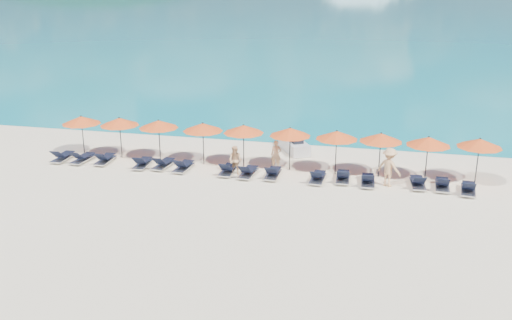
# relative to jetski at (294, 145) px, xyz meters

# --- Properties ---
(ground) EXTENTS (1400.00, 1400.00, 0.00)m
(ground) POSITION_rel_jetski_xyz_m (-0.93, -8.55, -0.39)
(ground) COLOR beige
(headland_main) EXTENTS (374.00, 242.00, 126.50)m
(headland_main) POSITION_rel_jetski_xyz_m (-300.93, 531.45, -38.39)
(headland_main) COLOR black
(headland_main) RESTS_ON ground
(headland_small) EXTENTS (162.00, 126.00, 85.50)m
(headland_small) POSITION_rel_jetski_xyz_m (-150.93, 551.45, -35.39)
(headland_small) COLOR black
(headland_small) RESTS_ON ground
(jetski) EXTENTS (2.19, 2.83, 0.96)m
(jetski) POSITION_rel_jetski_xyz_m (0.00, 0.00, 0.00)
(jetski) COLOR silver
(jetski) RESTS_ON ground
(beachgoer_a) EXTENTS (0.60, 0.46, 1.48)m
(beachgoer_a) POSITION_rel_jetski_xyz_m (-0.44, -3.10, 0.35)
(beachgoer_a) COLOR tan
(beachgoer_a) RESTS_ON ground
(beachgoer_b) EXTENTS (0.79, 0.57, 1.47)m
(beachgoer_b) POSITION_rel_jetski_xyz_m (-2.24, -4.48, 0.34)
(beachgoer_b) COLOR tan
(beachgoer_b) RESTS_ON ground
(beachgoer_c) EXTENTS (1.33, 1.12, 1.88)m
(beachgoer_c) POSITION_rel_jetski_xyz_m (5.23, -4.43, 0.54)
(beachgoer_c) COLOR tan
(beachgoer_c) RESTS_ON ground
(umbrella_0) EXTENTS (2.10, 2.10, 2.28)m
(umbrella_0) POSITION_rel_jetski_xyz_m (-11.21, -3.32, 1.62)
(umbrella_0) COLOR black
(umbrella_0) RESTS_ON ground
(umbrella_1) EXTENTS (2.10, 2.10, 2.28)m
(umbrella_1) POSITION_rel_jetski_xyz_m (-9.02, -3.19, 1.62)
(umbrella_1) COLOR black
(umbrella_1) RESTS_ON ground
(umbrella_2) EXTENTS (2.10, 2.10, 2.28)m
(umbrella_2) POSITION_rel_jetski_xyz_m (-6.77, -3.21, 1.62)
(umbrella_2) COLOR black
(umbrella_2) RESTS_ON ground
(umbrella_3) EXTENTS (2.10, 2.10, 2.28)m
(umbrella_3) POSITION_rel_jetski_xyz_m (-4.30, -3.26, 1.62)
(umbrella_3) COLOR black
(umbrella_3) RESTS_ON ground
(umbrella_4) EXTENTS (2.10, 2.10, 2.28)m
(umbrella_4) POSITION_rel_jetski_xyz_m (-2.14, -3.16, 1.62)
(umbrella_4) COLOR black
(umbrella_4) RESTS_ON ground
(umbrella_5) EXTENTS (2.10, 2.10, 2.28)m
(umbrella_5) POSITION_rel_jetski_xyz_m (0.28, -3.17, 1.62)
(umbrella_5) COLOR black
(umbrella_5) RESTS_ON ground
(umbrella_6) EXTENTS (2.10, 2.10, 2.28)m
(umbrella_6) POSITION_rel_jetski_xyz_m (2.62, -3.23, 1.62)
(umbrella_6) COLOR black
(umbrella_6) RESTS_ON ground
(umbrella_7) EXTENTS (2.10, 2.10, 2.28)m
(umbrella_7) POSITION_rel_jetski_xyz_m (4.76, -3.18, 1.62)
(umbrella_7) COLOR black
(umbrella_7) RESTS_ON ground
(umbrella_8) EXTENTS (2.10, 2.10, 2.28)m
(umbrella_8) POSITION_rel_jetski_xyz_m (6.97, -3.33, 1.62)
(umbrella_8) COLOR black
(umbrella_8) RESTS_ON ground
(umbrella_9) EXTENTS (2.10, 2.10, 2.28)m
(umbrella_9) POSITION_rel_jetski_xyz_m (9.31, -3.10, 1.62)
(umbrella_9) COLOR black
(umbrella_9) RESTS_ON ground
(lounger_0) EXTENTS (0.63, 1.70, 0.66)m
(lounger_0) POSITION_rel_jetski_xyz_m (-11.87, -4.44, -0.16)
(lounger_0) COLOR silver
(lounger_0) RESTS_ON ground
(lounger_1) EXTENTS (0.75, 1.74, 0.66)m
(lounger_1) POSITION_rel_jetski_xyz_m (-10.71, -4.42, -0.16)
(lounger_1) COLOR silver
(lounger_1) RESTS_ON ground
(lounger_2) EXTENTS (0.71, 1.73, 0.66)m
(lounger_2) POSITION_rel_jetski_xyz_m (-9.46, -4.30, -0.16)
(lounger_2) COLOR silver
(lounger_2) RESTS_ON ground
(lounger_3) EXTENTS (0.76, 1.74, 0.66)m
(lounger_3) POSITION_rel_jetski_xyz_m (-7.24, -4.48, -0.16)
(lounger_3) COLOR silver
(lounger_3) RESTS_ON ground
(lounger_4) EXTENTS (0.79, 1.75, 0.66)m
(lounger_4) POSITION_rel_jetski_xyz_m (-6.14, -4.33, -0.16)
(lounger_4) COLOR silver
(lounger_4) RESTS_ON ground
(lounger_5) EXTENTS (0.71, 1.73, 0.66)m
(lounger_5) POSITION_rel_jetski_xyz_m (-4.99, -4.48, -0.16)
(lounger_5) COLOR silver
(lounger_5) RESTS_ON ground
(lounger_6) EXTENTS (0.62, 1.70, 0.66)m
(lounger_6) POSITION_rel_jetski_xyz_m (-2.63, -4.49, -0.16)
(lounger_6) COLOR silver
(lounger_6) RESTS_ON ground
(lounger_7) EXTENTS (0.74, 1.74, 0.66)m
(lounger_7) POSITION_rel_jetski_xyz_m (-1.56, -4.61, -0.16)
(lounger_7) COLOR silver
(lounger_7) RESTS_ON ground
(lounger_8) EXTENTS (0.63, 1.70, 0.66)m
(lounger_8) POSITION_rel_jetski_xyz_m (-0.32, -4.49, -0.16)
(lounger_8) COLOR silver
(lounger_8) RESTS_ON ground
(lounger_9) EXTENTS (0.69, 1.72, 0.66)m
(lounger_9) POSITION_rel_jetski_xyz_m (1.91, -4.58, -0.16)
(lounger_9) COLOR silver
(lounger_9) RESTS_ON ground
(lounger_10) EXTENTS (0.69, 1.72, 0.66)m
(lounger_10) POSITION_rel_jetski_xyz_m (3.09, -4.24, -0.16)
(lounger_10) COLOR silver
(lounger_10) RESTS_ON ground
(lounger_11) EXTENTS (0.69, 1.73, 0.66)m
(lounger_11) POSITION_rel_jetski_xyz_m (4.30, -4.48, -0.16)
(lounger_11) COLOR silver
(lounger_11) RESTS_ON ground
(lounger_12) EXTENTS (0.76, 1.75, 0.66)m
(lounger_12) POSITION_rel_jetski_xyz_m (6.61, -4.24, -0.16)
(lounger_12) COLOR silver
(lounger_12) RESTS_ON ground
(lounger_13) EXTENTS (0.70, 1.73, 0.66)m
(lounger_13) POSITION_rel_jetski_xyz_m (7.71, -4.25, -0.16)
(lounger_13) COLOR silver
(lounger_13) RESTS_ON ground
(lounger_14) EXTENTS (0.79, 1.75, 0.66)m
(lounger_14) POSITION_rel_jetski_xyz_m (8.84, -4.55, -0.16)
(lounger_14) COLOR silver
(lounger_14) RESTS_ON ground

